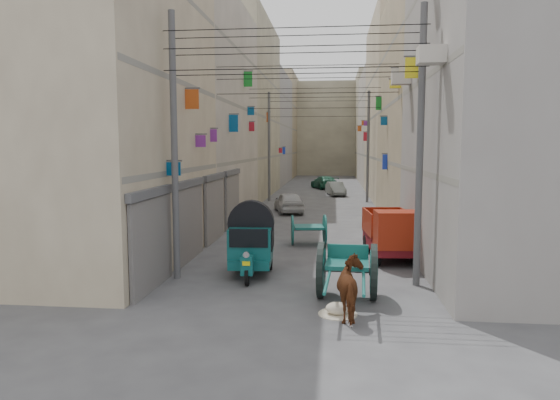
# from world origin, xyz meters

# --- Properties ---
(ground) EXTENTS (140.00, 140.00, 0.00)m
(ground) POSITION_xyz_m (0.00, 0.00, 0.00)
(ground) COLOR #434346
(ground) RESTS_ON ground
(building_row_left) EXTENTS (8.00, 62.00, 14.00)m
(building_row_left) POSITION_xyz_m (-8.00, 34.13, 6.46)
(building_row_left) COLOR #C4B494
(building_row_left) RESTS_ON ground
(building_row_right) EXTENTS (8.00, 62.00, 14.00)m
(building_row_right) POSITION_xyz_m (8.00, 34.13, 6.46)
(building_row_right) COLOR gray
(building_row_right) RESTS_ON ground
(end_cap_building) EXTENTS (22.00, 10.00, 13.00)m
(end_cap_building) POSITION_xyz_m (0.00, 66.00, 6.50)
(end_cap_building) COLOR #B3AB8D
(end_cap_building) RESTS_ON ground
(shutters_left) EXTENTS (0.18, 14.40, 2.88)m
(shutters_left) POSITION_xyz_m (-3.92, 10.38, 1.49)
(shutters_left) COLOR #4B4B50
(shutters_left) RESTS_ON ground
(signboards) EXTENTS (8.22, 40.52, 5.67)m
(signboards) POSITION_xyz_m (-0.01, 21.66, 3.43)
(signboards) COLOR #79258B
(signboards) RESTS_ON ground
(ac_units) EXTENTS (0.70, 6.55, 3.35)m
(ac_units) POSITION_xyz_m (3.65, 7.67, 7.43)
(ac_units) COLOR beige
(ac_units) RESTS_ON ground
(utility_poles) EXTENTS (7.40, 22.20, 8.00)m
(utility_poles) POSITION_xyz_m (0.00, 17.00, 4.00)
(utility_poles) COLOR #4F4F51
(utility_poles) RESTS_ON ground
(overhead_cables) EXTENTS (7.40, 22.52, 1.12)m
(overhead_cables) POSITION_xyz_m (0.00, 14.40, 6.77)
(overhead_cables) COLOR black
(overhead_cables) RESTS_ON ground
(auto_rickshaw) EXTENTS (1.58, 2.60, 1.80)m
(auto_rickshaw) POSITION_xyz_m (-1.40, 6.70, 1.06)
(auto_rickshaw) COLOR black
(auto_rickshaw) RESTS_ON ground
(tonga_cart) EXTENTS (1.63, 3.36, 1.49)m
(tonga_cart) POSITION_xyz_m (1.55, 4.49, 0.78)
(tonga_cart) COLOR black
(tonga_cart) RESTS_ON ground
(mini_truck) EXTENTS (1.79, 3.46, 1.87)m
(mini_truck) POSITION_xyz_m (3.24, 9.09, 0.90)
(mini_truck) COLOR black
(mini_truck) RESTS_ON ground
(second_cart) EXTENTS (1.56, 1.42, 1.24)m
(second_cart) POSITION_xyz_m (0.16, 11.72, 0.66)
(second_cart) COLOR #145952
(second_cart) RESTS_ON ground
(feed_sack) EXTENTS (0.59, 0.47, 0.30)m
(feed_sack) POSITION_xyz_m (1.30, 3.17, 0.15)
(feed_sack) COLOR beige
(feed_sack) RESTS_ON ground
(horse) EXTENTS (0.95, 1.74, 1.40)m
(horse) POSITION_xyz_m (1.65, 3.00, 0.70)
(horse) COLOR maroon
(horse) RESTS_ON ground
(distant_car_white) EXTENTS (2.35, 3.98, 1.27)m
(distant_car_white) POSITION_xyz_m (-1.56, 21.71, 0.64)
(distant_car_white) COLOR silver
(distant_car_white) RESTS_ON ground
(distant_car_grey) EXTENTS (1.79, 3.55, 1.12)m
(distant_car_grey) POSITION_xyz_m (1.33, 32.79, 0.56)
(distant_car_grey) COLOR slate
(distant_car_grey) RESTS_ON ground
(distant_car_green) EXTENTS (3.00, 4.52, 1.22)m
(distant_car_green) POSITION_xyz_m (0.25, 39.35, 0.61)
(distant_car_green) COLOR #205D43
(distant_car_green) RESTS_ON ground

